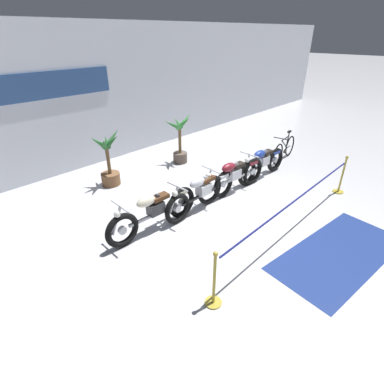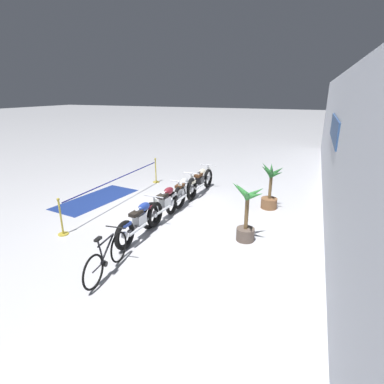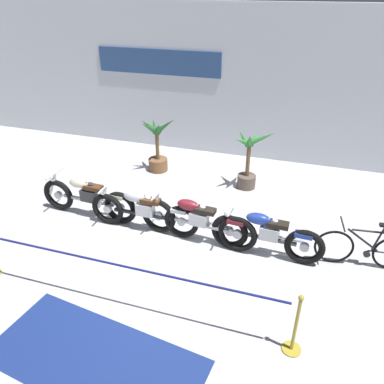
% 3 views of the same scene
% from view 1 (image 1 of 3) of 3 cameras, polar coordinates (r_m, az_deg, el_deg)
% --- Properties ---
extents(ground_plane, '(120.00, 120.00, 0.00)m').
position_cam_1_polar(ground_plane, '(7.56, 7.84, -2.95)').
color(ground_plane, silver).
extents(back_wall, '(28.00, 0.29, 4.20)m').
position_cam_1_polar(back_wall, '(10.45, -15.51, 17.51)').
color(back_wall, silver).
rests_on(back_wall, ground).
extents(motorcycle_cream_0, '(2.36, 0.62, 0.96)m').
position_cam_1_polar(motorcycle_cream_0, '(6.48, -7.33, -3.76)').
color(motorcycle_cream_0, black).
rests_on(motorcycle_cream_0, ground).
extents(motorcycle_silver_1, '(2.41, 0.62, 0.94)m').
position_cam_1_polar(motorcycle_silver_1, '(7.22, 1.87, 0.01)').
color(motorcycle_silver_1, black).
rests_on(motorcycle_silver_1, ground).
extents(motorcycle_maroon_2, '(2.47, 0.62, 0.97)m').
position_cam_1_polar(motorcycle_maroon_2, '(8.01, 7.68, 2.88)').
color(motorcycle_maroon_2, black).
rests_on(motorcycle_maroon_2, ground).
extents(motorcycle_blue_3, '(2.16, 0.62, 0.95)m').
position_cam_1_polar(motorcycle_blue_3, '(9.07, 13.17, 5.37)').
color(motorcycle_blue_3, black).
rests_on(motorcycle_blue_3, ground).
extents(bicycle, '(1.72, 0.48, 0.96)m').
position_cam_1_polar(bicycle, '(10.64, 17.16, 7.79)').
color(bicycle, black).
rests_on(bicycle, ground).
extents(potted_palm_left_of_row, '(0.99, 0.80, 1.57)m').
position_cam_1_polar(potted_palm_left_of_row, '(8.66, -15.60, 5.50)').
color(potted_palm_left_of_row, brown).
rests_on(potted_palm_left_of_row, ground).
extents(potted_palm_right_of_row, '(1.03, 0.87, 1.61)m').
position_cam_1_polar(potted_palm_right_of_row, '(9.89, -2.27, 9.69)').
color(potted_palm_right_of_row, brown).
rests_on(potted_palm_right_of_row, ground).
extents(stanchion_far_left, '(5.31, 0.28, 1.05)m').
position_cam_1_polar(stanchion_far_left, '(5.72, 14.25, -7.06)').
color(stanchion_far_left, gold).
rests_on(stanchion_far_left, ground).
extents(stanchion_mid_left, '(0.28, 0.28, 1.05)m').
position_cam_1_polar(stanchion_mid_left, '(8.98, 26.51, 2.02)').
color(stanchion_mid_left, gold).
rests_on(stanchion_mid_left, ground).
extents(floor_banner, '(3.24, 1.76, 0.01)m').
position_cam_1_polar(floor_banner, '(6.72, 26.19, -10.44)').
color(floor_banner, navy).
rests_on(floor_banner, ground).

